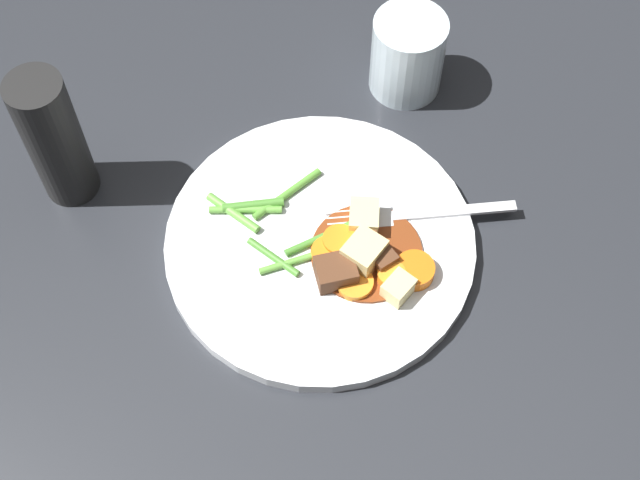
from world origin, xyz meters
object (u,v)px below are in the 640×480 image
at_px(potato_chunk_1, 364,218).
at_px(meat_chunk_1, 336,272).
at_px(potato_chunk_2, 398,288).
at_px(pepper_mill, 54,139).
at_px(potato_chunk_0, 364,253).
at_px(fork, 415,214).
at_px(carrot_slice_2, 339,242).
at_px(meat_chunk_2, 382,259).
at_px(carrot_slice_1, 328,253).
at_px(water_glass, 408,55).
at_px(carrot_slice_4, 355,283).
at_px(carrot_slice_3, 391,276).
at_px(carrot_slice_0, 414,270).
at_px(meat_chunk_0, 365,241).
at_px(dinner_plate, 320,244).

xyz_separation_m(potato_chunk_1, meat_chunk_1, (-0.01, -0.06, -0.00)).
distance_m(potato_chunk_2, pepper_mill, 0.33).
xyz_separation_m(potato_chunk_1, potato_chunk_2, (0.05, -0.06, -0.00)).
bearing_deg(potato_chunk_0, fork, 62.57).
xyz_separation_m(carrot_slice_2, meat_chunk_2, (0.04, -0.01, 0.00)).
relative_size(carrot_slice_1, potato_chunk_2, 1.18).
bearing_deg(potato_chunk_2, meat_chunk_1, -177.27).
bearing_deg(meat_chunk_1, fork, 59.74).
xyz_separation_m(potato_chunk_0, water_glass, (-0.02, 0.22, 0.02)).
distance_m(carrot_slice_2, potato_chunk_0, 0.03).
distance_m(carrot_slice_4, meat_chunk_2, 0.03).
height_order(carrot_slice_4, potato_chunk_0, potato_chunk_0).
height_order(carrot_slice_1, carrot_slice_3, carrot_slice_3).
distance_m(carrot_slice_2, potato_chunk_2, 0.07).
bearing_deg(meat_chunk_2, pepper_mill, -179.54).
bearing_deg(potato_chunk_2, potato_chunk_1, 130.24).
relative_size(potato_chunk_0, fork, 0.20).
distance_m(meat_chunk_1, fork, 0.10).
xyz_separation_m(potato_chunk_1, fork, (0.04, 0.02, -0.01)).
xyz_separation_m(potato_chunk_2, pepper_mill, (-0.33, 0.02, 0.05)).
distance_m(carrot_slice_2, potato_chunk_1, 0.03).
xyz_separation_m(carrot_slice_0, meat_chunk_0, (-0.05, 0.01, 0.00)).
xyz_separation_m(carrot_slice_3, potato_chunk_0, (-0.03, 0.01, 0.01)).
xyz_separation_m(potato_chunk_0, meat_chunk_1, (-0.02, -0.02, -0.00)).
distance_m(meat_chunk_2, pepper_mill, 0.31).
bearing_deg(potato_chunk_0, water_glass, 95.94).
relative_size(carrot_slice_4, meat_chunk_0, 1.67).
relative_size(dinner_plate, carrot_slice_2, 9.30).
height_order(potato_chunk_2, water_glass, water_glass).
xyz_separation_m(fork, water_glass, (-0.05, 0.16, 0.03)).
bearing_deg(fork, potato_chunk_2, -85.30).
relative_size(carrot_slice_2, carrot_slice_3, 1.21).
bearing_deg(carrot_slice_1, potato_chunk_0, 9.61).
bearing_deg(carrot_slice_2, meat_chunk_2, -8.76).
distance_m(carrot_slice_2, meat_chunk_2, 0.04).
xyz_separation_m(carrot_slice_1, pepper_mill, (-0.26, 0.00, 0.05)).
bearing_deg(fork, meat_chunk_2, -104.37).
relative_size(carrot_slice_1, potato_chunk_1, 0.97).
distance_m(carrot_slice_3, meat_chunk_2, 0.02).
relative_size(carrot_slice_4, potato_chunk_1, 1.04).
distance_m(carrot_slice_3, water_glass, 0.24).
distance_m(dinner_plate, fork, 0.09).
xyz_separation_m(meat_chunk_1, pepper_mill, (-0.27, 0.02, 0.05)).
xyz_separation_m(carrot_slice_1, carrot_slice_3, (0.06, -0.01, 0.00)).
xyz_separation_m(dinner_plate, pepper_mill, (-0.24, -0.01, 0.07)).
xyz_separation_m(carrot_slice_0, carrot_slice_1, (-0.08, -0.01, -0.00)).
relative_size(carrot_slice_3, fork, 0.15).
bearing_deg(potato_chunk_0, carrot_slice_0, 1.24).
height_order(carrot_slice_3, pepper_mill, pepper_mill).
bearing_deg(meat_chunk_2, water_glass, 100.14).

